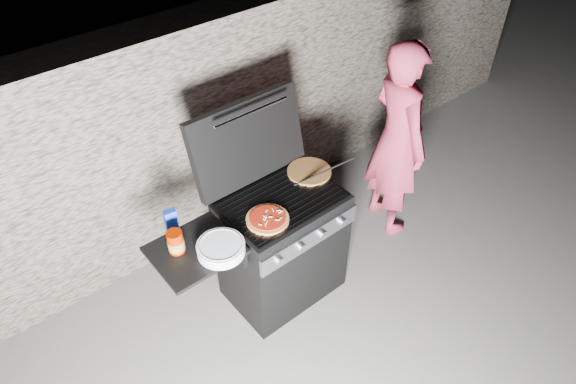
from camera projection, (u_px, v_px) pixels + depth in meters
ground at (283, 287)px, 3.96m from camera, size 50.00×50.00×0.00m
stone_wall at (197, 131)px, 3.98m from camera, size 8.00×0.35×1.80m
gas_grill at (255, 264)px, 3.54m from camera, size 1.34×0.79×0.91m
pizza_topped at (268, 219)px, 3.21m from camera, size 0.28×0.28×0.03m
pizza_plain at (309, 171)px, 3.57m from camera, size 0.35×0.35×0.02m
sauce_jar at (176, 242)px, 2.99m from camera, size 0.11×0.11×0.15m
blue_carton at (171, 221)px, 3.11m from camera, size 0.08×0.05×0.16m
plate_stack at (221, 248)px, 3.01m from camera, size 0.30×0.30×0.07m
person at (397, 141)px, 3.99m from camera, size 0.55×0.69×1.67m
tongs at (325, 171)px, 3.51m from camera, size 0.46×0.13×0.09m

